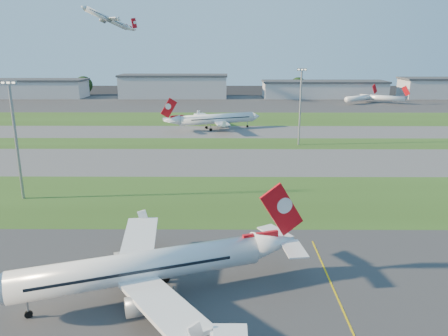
{
  "coord_description": "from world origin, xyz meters",
  "views": [
    {
      "loc": [
        -9.9,
        -39.37,
        32.39
      ],
      "look_at": [
        -10.42,
        52.45,
        7.0
      ],
      "focal_mm": 35.0,
      "sensor_mm": 36.0,
      "label": 1
    }
  ],
  "objects_px": {
    "mini_jet_far": "(382,98)",
    "mini_jet_near": "(361,98)",
    "light_mast_west": "(15,133)",
    "airliner_parked": "(143,267)",
    "light_mast_centre": "(300,102)",
    "airliner_taxiing": "(216,119)"
  },
  "relations": [
    {
      "from": "mini_jet_far",
      "to": "light_mast_centre",
      "type": "height_order",
      "value": "light_mast_centre"
    },
    {
      "from": "airliner_parked",
      "to": "light_mast_west",
      "type": "xyz_separation_m",
      "value": [
        -34.14,
        39.46,
        10.42
      ]
    },
    {
      "from": "mini_jet_far",
      "to": "light_mast_west",
      "type": "bearing_deg",
      "value": -97.97
    },
    {
      "from": "mini_jet_far",
      "to": "light_mast_centre",
      "type": "bearing_deg",
      "value": -89.7
    },
    {
      "from": "mini_jet_far",
      "to": "light_mast_west",
      "type": "xyz_separation_m",
      "value": [
        -138.89,
        -173.03,
        11.53
      ]
    },
    {
      "from": "airliner_parked",
      "to": "light_mast_west",
      "type": "height_order",
      "value": "light_mast_west"
    },
    {
      "from": "airliner_parked",
      "to": "light_mast_centre",
      "type": "distance_m",
      "value": 102.5
    },
    {
      "from": "mini_jet_far",
      "to": "mini_jet_near",
      "type": "bearing_deg",
      "value": -145.22
    },
    {
      "from": "mini_jet_near",
      "to": "light_mast_centre",
      "type": "xyz_separation_m",
      "value": [
        -55.7,
        -116.1,
        11.53
      ]
    },
    {
      "from": "mini_jet_near",
      "to": "mini_jet_far",
      "type": "bearing_deg",
      "value": -32.23
    },
    {
      "from": "light_mast_west",
      "to": "light_mast_centre",
      "type": "bearing_deg",
      "value": 38.66
    },
    {
      "from": "airliner_parked",
      "to": "mini_jet_near",
      "type": "relative_size",
      "value": 1.6
    },
    {
      "from": "airliner_taxiing",
      "to": "light_mast_centre",
      "type": "relative_size",
      "value": 1.44
    },
    {
      "from": "airliner_parked",
      "to": "light_mast_west",
      "type": "bearing_deg",
      "value": 111.35
    },
    {
      "from": "airliner_parked",
      "to": "mini_jet_far",
      "type": "bearing_deg",
      "value": 44.24
    },
    {
      "from": "mini_jet_far",
      "to": "light_mast_west",
      "type": "relative_size",
      "value": 0.99
    },
    {
      "from": "airliner_taxiing",
      "to": "mini_jet_near",
      "type": "relative_size",
      "value": 1.54
    },
    {
      "from": "light_mast_west",
      "to": "light_mast_centre",
      "type": "height_order",
      "value": "same"
    },
    {
      "from": "airliner_parked",
      "to": "mini_jet_near",
      "type": "height_order",
      "value": "airliner_parked"
    },
    {
      "from": "airliner_parked",
      "to": "mini_jet_near",
      "type": "bearing_deg",
      "value": 47.08
    },
    {
      "from": "mini_jet_near",
      "to": "light_mast_west",
      "type": "distance_m",
      "value": 213.43
    },
    {
      "from": "light_mast_west",
      "to": "airliner_taxiing",
      "type": "bearing_deg",
      "value": 64.36
    }
  ]
}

